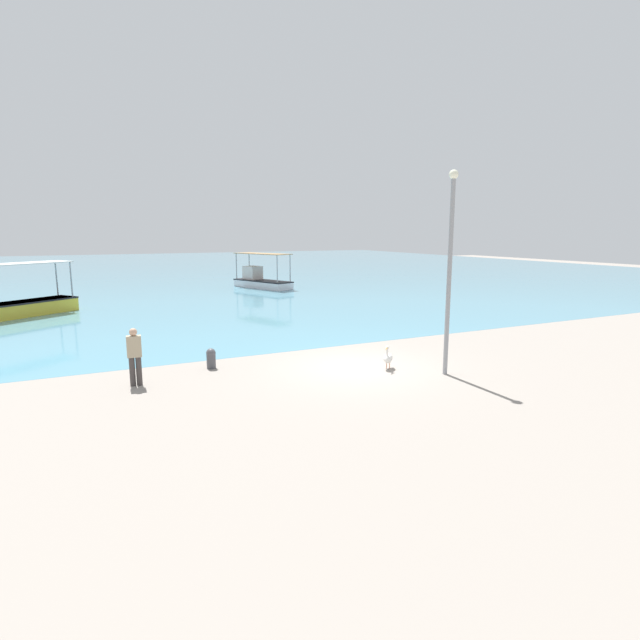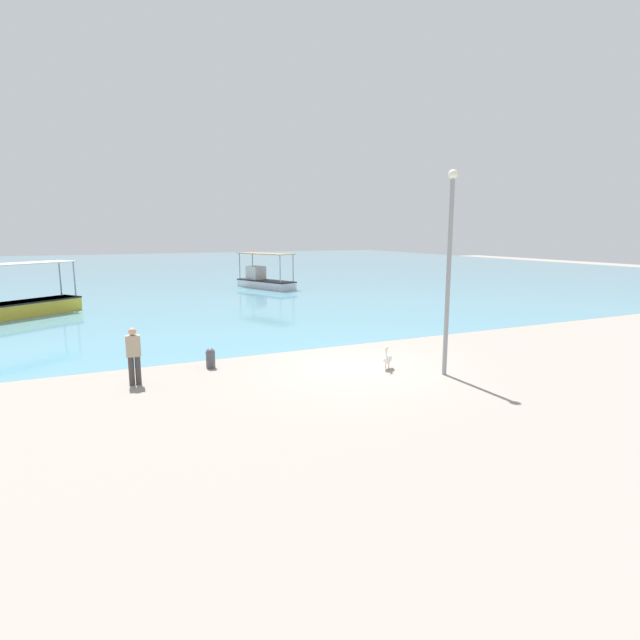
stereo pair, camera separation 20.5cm
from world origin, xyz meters
TOP-DOWN VIEW (x-y plane):
  - ground at (0.00, 0.00)m, footprint 120.00×120.00m
  - harbor_water at (0.00, 48.00)m, footprint 110.00×90.00m
  - fishing_boat_near_right at (-11.26, 16.16)m, footprint 6.31×5.19m
  - fishing_boat_center at (5.01, 23.99)m, footprint 3.52×5.64m
  - pelican at (0.84, -0.60)m, footprint 0.65×0.64m
  - lamp_post at (2.12, -1.87)m, footprint 0.28×0.28m
  - mooring_bollard at (-4.31, 1.97)m, footprint 0.31×0.31m
  - fisherman_standing at (-6.71, 1.08)m, footprint 0.42×0.26m

SIDE VIEW (x-z plane):
  - ground at x=0.00m, z-range 0.00..0.00m
  - harbor_water at x=0.00m, z-range 0.00..0.00m
  - mooring_bollard at x=-4.31m, z-range 0.02..0.68m
  - pelican at x=0.84m, z-range -0.02..0.78m
  - fishing_boat_near_right at x=-11.26m, z-range -0.83..1.96m
  - fishing_boat_center at x=5.01m, z-range -0.73..1.99m
  - fisherman_standing at x=-6.71m, z-range 0.06..1.75m
  - lamp_post at x=2.12m, z-range 0.36..6.55m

